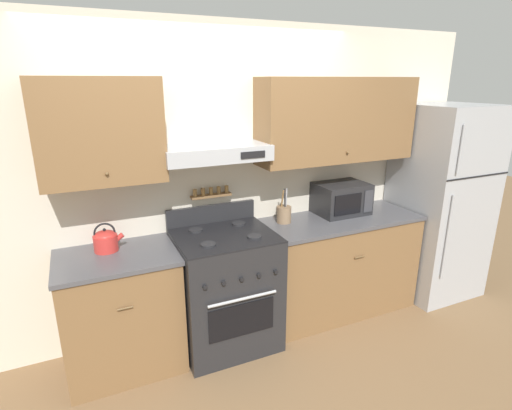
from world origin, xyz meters
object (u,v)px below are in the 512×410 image
Objects in this scene: refrigerator at (440,202)px; tea_kettle at (106,240)px; stove_range at (226,289)px; utensil_crock at (284,214)px; microwave at (340,198)px.

refrigerator is 3.12m from tea_kettle.
utensil_crock reaches higher than stove_range.
microwave is at bearing 0.50° from tea_kettle.
stove_range is 5.08× the size of tea_kettle.
utensil_crock is (-0.60, -0.02, -0.06)m from microwave.
stove_range is at bearing -10.23° from tea_kettle.
refrigerator is at bearing -6.50° from utensil_crock.
refrigerator is 6.32× the size of utensil_crock.
tea_kettle is 0.73× the size of utensil_crock.
refrigerator is 8.66× the size of tea_kettle.
tea_kettle is at bearing 169.77° from stove_range.
refrigerator is 1.08m from microwave.
stove_range is 3.71× the size of utensil_crock.
microwave reaches higher than tea_kettle.
tea_kettle is at bearing -180.00° from utensil_crock.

